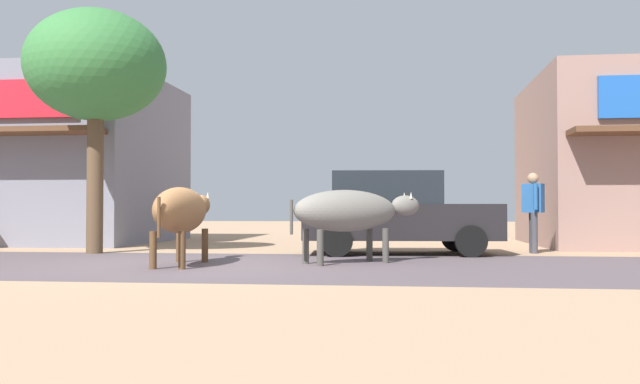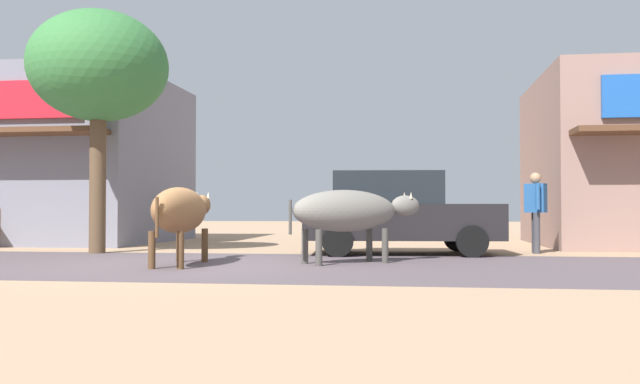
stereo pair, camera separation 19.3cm
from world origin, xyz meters
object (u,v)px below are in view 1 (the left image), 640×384
Objects in this scene: roadside_tree at (96,67)px; parked_hatchback_car at (395,212)px; cow_far_dark at (349,211)px; pedestrian_by_shop at (533,206)px; cow_near_brown at (182,211)px.

parked_hatchback_car is at bearing 5.40° from roadside_tree.
pedestrian_by_shop reaches higher than cow_far_dark.
cow_near_brown is at bearing -136.45° from parked_hatchback_car.
roadside_tree reaches higher than cow_far_dark.
roadside_tree is 1.25× the size of parked_hatchback_car.
roadside_tree is at bearing 160.33° from cow_far_dark.
cow_far_dark is at bearing -106.44° from parked_hatchback_car.
parked_hatchback_car is 2.60m from cow_far_dark.
cow_near_brown is 2.74m from cow_far_dark.
cow_near_brown is at bearing -44.17° from roadside_tree.
pedestrian_by_shop reaches higher than cow_near_brown.
parked_hatchback_car is 1.76× the size of cow_far_dark.
parked_hatchback_car is at bearing 43.55° from cow_near_brown.
pedestrian_by_shop is (2.80, 0.58, 0.12)m from parked_hatchback_car.
roadside_tree is at bearing -174.60° from parked_hatchback_car.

